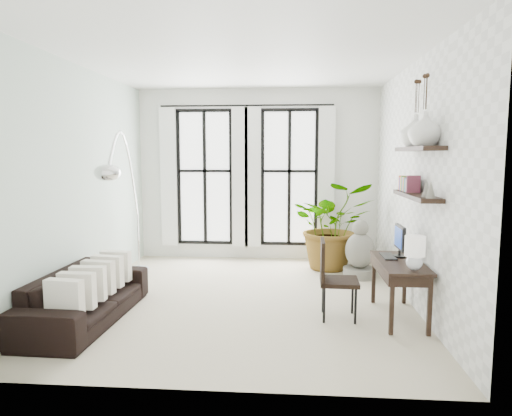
# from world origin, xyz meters

# --- Properties ---
(floor) EXTENTS (5.00, 5.00, 0.00)m
(floor) POSITION_xyz_m (0.00, 0.00, 0.00)
(floor) COLOR beige
(floor) RESTS_ON ground
(ceiling) EXTENTS (5.00, 5.00, 0.00)m
(ceiling) POSITION_xyz_m (0.00, 0.00, 3.20)
(ceiling) COLOR white
(ceiling) RESTS_ON wall_back
(wall_left) EXTENTS (0.00, 5.00, 5.00)m
(wall_left) POSITION_xyz_m (-2.25, 0.00, 1.60)
(wall_left) COLOR #B6CBBC
(wall_left) RESTS_ON floor
(wall_right) EXTENTS (0.00, 5.00, 5.00)m
(wall_right) POSITION_xyz_m (2.25, 0.00, 1.60)
(wall_right) COLOR white
(wall_right) RESTS_ON floor
(wall_back) EXTENTS (4.50, 0.00, 4.50)m
(wall_back) POSITION_xyz_m (0.00, 2.50, 1.60)
(wall_back) COLOR white
(wall_back) RESTS_ON floor
(windows) EXTENTS (3.26, 0.13, 2.65)m
(windows) POSITION_xyz_m (-0.20, 2.43, 1.56)
(windows) COLOR white
(windows) RESTS_ON wall_back
(wall_shelves) EXTENTS (0.25, 1.30, 0.60)m
(wall_shelves) POSITION_xyz_m (2.11, -0.58, 1.73)
(wall_shelves) COLOR black
(wall_shelves) RESTS_ON wall_right
(sofa) EXTENTS (0.87, 2.09, 0.60)m
(sofa) POSITION_xyz_m (-1.80, -0.98, 0.30)
(sofa) COLOR black
(sofa) RESTS_ON floor
(throw_pillows) EXTENTS (0.40, 1.52, 0.40)m
(throw_pillows) POSITION_xyz_m (-1.70, -0.98, 0.50)
(throw_pillows) COLOR white
(throw_pillows) RESTS_ON sofa
(plant) EXTENTS (1.47, 1.30, 1.53)m
(plant) POSITION_xyz_m (1.36, 1.80, 0.76)
(plant) COLOR #2D7228
(plant) RESTS_ON floor
(desk) EXTENTS (0.51, 1.20, 1.10)m
(desk) POSITION_xyz_m (1.95, -0.67, 0.68)
(desk) COLOR black
(desk) RESTS_ON floor
(desk_chair) EXTENTS (0.47, 0.47, 0.96)m
(desk_chair) POSITION_xyz_m (1.14, -0.66, 0.55)
(desk_chair) COLOR black
(desk_chair) RESTS_ON floor
(arc_lamp) EXTENTS (0.73, 2.46, 2.30)m
(arc_lamp) POSITION_xyz_m (-1.70, 0.13, 1.80)
(arc_lamp) COLOR silver
(arc_lamp) RESTS_ON floor
(buddha) EXTENTS (0.52, 0.52, 0.94)m
(buddha) POSITION_xyz_m (1.75, 1.24, 0.40)
(buddha) COLOR gray
(buddha) RESTS_ON floor
(vase_a) EXTENTS (0.37, 0.37, 0.38)m
(vase_a) POSITION_xyz_m (2.11, -0.87, 2.27)
(vase_a) COLOR white
(vase_a) RESTS_ON shelf_upper
(vase_b) EXTENTS (0.37, 0.37, 0.38)m
(vase_b) POSITION_xyz_m (2.11, -0.47, 2.27)
(vase_b) COLOR white
(vase_b) RESTS_ON shelf_upper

